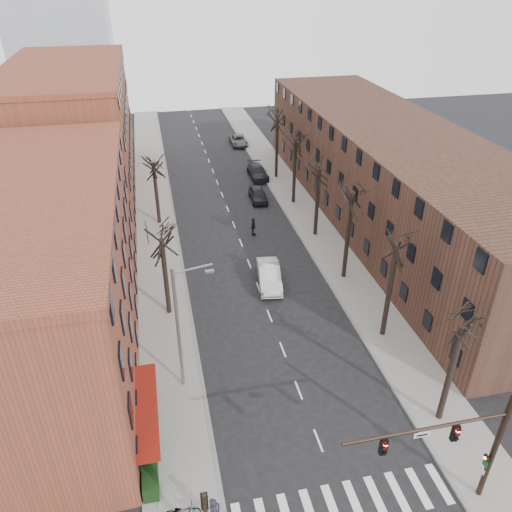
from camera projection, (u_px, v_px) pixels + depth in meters
ground at (343, 504)px, 25.37m from camera, size 160.00×160.00×0.00m
sidewalk_left at (155, 219)px, 53.33m from camera, size 4.00×90.00×0.15m
sidewalk_right at (299, 206)px, 56.24m from camera, size 4.00×90.00×0.15m
building_left_near at (33, 283)px, 32.03m from camera, size 12.00×26.00×12.00m
building_left_far at (74, 135)px, 55.93m from camera, size 12.00×28.00×14.00m
building_right at (390, 175)px, 50.98m from camera, size 12.00×50.00×10.00m
awning_left at (152, 441)px, 28.71m from camera, size 1.20×7.00×0.15m
hedge at (149, 448)px, 27.52m from camera, size 0.80×6.00×1.00m
tree_right_a at (438, 418)px, 30.11m from camera, size 5.20×5.20×10.00m
tree_right_b at (382, 335)px, 36.85m from camera, size 5.20×5.20×10.80m
tree_right_c at (343, 277)px, 43.58m from camera, size 5.20×5.20×11.60m
tree_right_d at (315, 235)px, 50.31m from camera, size 5.20×5.20×10.00m
tree_right_e at (293, 203)px, 57.04m from camera, size 5.20×5.20×10.80m
tree_right_f at (276, 177)px, 63.78m from camera, size 5.20×5.20×11.60m
tree_left_a at (170, 313)px, 39.13m from camera, size 5.20×5.20×9.50m
tree_left_b at (160, 223)px, 52.60m from camera, size 5.20×5.20×9.50m
signal_mast_arm at (469, 443)px, 23.28m from camera, size 8.14×0.30×7.20m
streetlight at (180, 324)px, 29.95m from camera, size 2.45×0.22×9.03m
silver_sedan at (269, 276)px, 42.23m from camera, size 2.47×5.37×1.71m
parked_car_near at (258, 194)px, 57.28m from camera, size 1.89×4.43×1.49m
parked_car_mid at (258, 172)px, 63.38m from camera, size 2.14×5.21×1.51m
parked_car_far at (238, 140)px, 74.81m from camera, size 2.34×5.04×1.40m
pedestrian_crossing at (253, 227)px, 49.85m from camera, size 0.84×1.22×1.92m
bicycle at (182, 511)px, 24.40m from camera, size 1.81×0.76×0.93m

